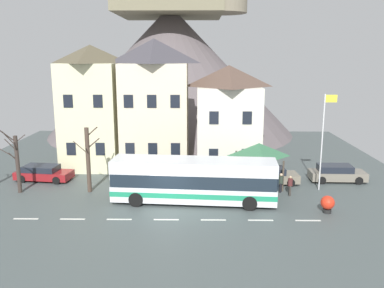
# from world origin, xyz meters

# --- Properties ---
(ground_plane) EXTENTS (40.00, 60.00, 0.07)m
(ground_plane) POSITION_xyz_m (0.00, -0.00, -0.03)
(ground_plane) COLOR #475151
(townhouse_00) EXTENTS (5.08, 6.23, 11.19)m
(townhouse_00) POSITION_xyz_m (-7.76, 12.08, 5.59)
(townhouse_00) COLOR beige
(townhouse_00) RESTS_ON ground_plane
(townhouse_01) EXTENTS (5.93, 5.17, 11.71)m
(townhouse_01) POSITION_xyz_m (-1.92, 11.55, 5.85)
(townhouse_01) COLOR beige
(townhouse_01) RESTS_ON ground_plane
(townhouse_02) EXTENTS (5.65, 5.60, 9.39)m
(townhouse_02) POSITION_xyz_m (4.77, 11.77, 4.70)
(townhouse_02) COLOR silver
(townhouse_02) RESTS_ON ground_plane
(hilltop_castle) EXTENTS (32.37, 32.37, 25.88)m
(hilltop_castle) POSITION_xyz_m (-1.51, 29.43, 9.07)
(hilltop_castle) COLOR #5D5457
(hilltop_castle) RESTS_ON ground_plane
(transit_bus) EXTENTS (11.66, 3.40, 3.13)m
(transit_bus) POSITION_xyz_m (1.72, 2.12, 1.58)
(transit_bus) COLOR silver
(transit_bus) RESTS_ON ground_plane
(bus_shelter) EXTENTS (3.60, 3.60, 3.43)m
(bus_shelter) POSITION_xyz_m (6.87, 6.28, 2.89)
(bus_shelter) COLOR #473D33
(bus_shelter) RESTS_ON ground_plane
(parked_car_00) EXTENTS (4.77, 2.43, 1.28)m
(parked_car_00) POSITION_xyz_m (-10.91, 7.16, 0.63)
(parked_car_00) COLOR maroon
(parked_car_00) RESTS_ON ground_plane
(parked_car_01) EXTENTS (4.65, 2.10, 1.35)m
(parked_car_01) POSITION_xyz_m (7.80, 6.52, 0.67)
(parked_car_01) COLOR slate
(parked_car_01) RESTS_ON ground_plane
(parked_car_02) EXTENTS (4.04, 2.06, 1.37)m
(parked_car_02) POSITION_xyz_m (-3.20, 7.34, 0.67)
(parked_car_02) COLOR silver
(parked_car_02) RESTS_ON ground_plane
(parked_car_03) EXTENTS (4.54, 1.99, 1.38)m
(parked_car_03) POSITION_xyz_m (13.52, 7.29, 0.68)
(parked_car_03) COLOR slate
(parked_car_03) RESTS_ON ground_plane
(pedestrian_00) EXTENTS (0.35, 0.37, 1.51)m
(pedestrian_00) POSITION_xyz_m (8.87, 3.68, 0.86)
(pedestrian_00) COLOR #38332D
(pedestrian_00) RESTS_ON ground_plane
(pedestrian_01) EXTENTS (0.35, 0.35, 1.50)m
(pedestrian_01) POSITION_xyz_m (8.33, 4.41, 0.86)
(pedestrian_01) COLOR black
(pedestrian_01) RESTS_ON ground_plane
(pedestrian_02) EXTENTS (0.32, 0.35, 1.58)m
(pedestrian_02) POSITION_xyz_m (5.45, 3.88, 0.89)
(pedestrian_02) COLOR #2D2D38
(pedestrian_02) RESTS_ON ground_plane
(public_bench) EXTENTS (1.40, 0.48, 0.87)m
(public_bench) POSITION_xyz_m (6.77, 8.24, 0.46)
(public_bench) COLOR brown
(public_bench) RESTS_ON ground_plane
(flagpole) EXTENTS (0.95, 0.10, 7.45)m
(flagpole) POSITION_xyz_m (11.50, 5.03, 4.29)
(flagpole) COLOR silver
(flagpole) RESTS_ON ground_plane
(harbour_buoy) EXTENTS (0.92, 0.92, 1.17)m
(harbour_buoy) POSITION_xyz_m (10.60, 0.29, 0.66)
(harbour_buoy) COLOR black
(harbour_buoy) RESTS_ON ground_plane
(bare_tree_00) EXTENTS (1.97, 1.17, 5.02)m
(bare_tree_00) POSITION_xyz_m (-11.59, 4.04, 2.38)
(bare_tree_00) COLOR #382D28
(bare_tree_00) RESTS_ON ground_plane
(bare_tree_01) EXTENTS (1.70, 2.11, 4.99)m
(bare_tree_01) POSITION_xyz_m (-6.29, 4.34, 2.60)
(bare_tree_01) COLOR #47382D
(bare_tree_01) RESTS_ON ground_plane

